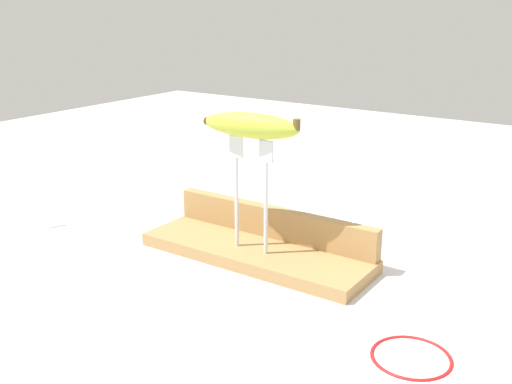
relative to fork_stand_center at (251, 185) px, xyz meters
name	(u,v)px	position (x,y,z in m)	size (l,w,h in m)	color
ground_plane	(256,258)	(0.00, 0.01, -0.14)	(3.00, 3.00, 0.00)	silver
wooden_board	(256,252)	(0.00, 0.01, -0.13)	(0.42, 0.14, 0.02)	#A87F4C
board_backstop	(274,222)	(0.00, 0.07, -0.09)	(0.41, 0.02, 0.06)	#A87F4C
fork_stand_center	(251,185)	(0.00, 0.00, 0.00)	(0.09, 0.01, 0.20)	silver
banana_raised_center	(251,125)	(0.00, 0.00, 0.10)	(0.18, 0.06, 0.04)	#B2C138
fork_fallen_near	(82,219)	(-0.40, -0.03, -0.14)	(0.09, 0.18, 0.01)	silver
wire_coil	(411,356)	(0.34, -0.13, -0.14)	(0.10, 0.10, 0.01)	red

